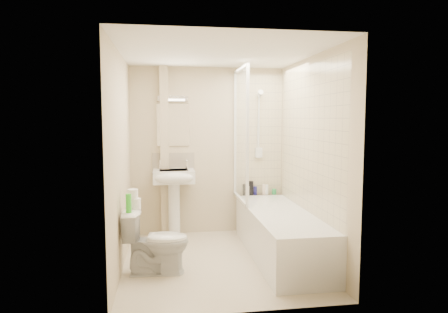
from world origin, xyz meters
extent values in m
plane|color=beige|center=(0.00, 0.00, 0.00)|extent=(2.50, 2.50, 0.00)
cube|color=beige|center=(0.00, 1.25, 1.20)|extent=(2.20, 0.02, 2.40)
cube|color=beige|center=(-1.10, 0.00, 1.20)|extent=(0.02, 2.50, 2.40)
cube|color=beige|center=(1.10, 0.00, 1.20)|extent=(0.02, 2.50, 2.40)
cube|color=white|center=(0.00, 0.00, 2.40)|extent=(2.20, 2.50, 0.02)
cube|color=beige|center=(0.75, 1.24, 1.42)|extent=(0.70, 0.01, 1.75)
cube|color=beige|center=(1.09, 0.06, 1.42)|extent=(0.01, 2.10, 1.75)
cube|color=beige|center=(-0.62, 1.19, 1.20)|extent=(0.12, 0.12, 2.40)
cube|color=beige|center=(-0.50, 1.24, 1.03)|extent=(0.60, 0.02, 0.30)
cube|color=white|center=(-0.50, 1.24, 1.58)|extent=(0.46, 0.01, 0.60)
cube|color=silver|center=(-0.50, 1.22, 1.95)|extent=(0.42, 0.07, 0.07)
cube|color=white|center=(0.75, 0.06, 0.28)|extent=(0.70, 2.10, 0.55)
cube|color=white|center=(0.75, 0.06, 0.49)|extent=(0.56, 1.96, 0.05)
cube|color=white|center=(0.40, 0.80, 1.45)|extent=(0.01, 0.90, 1.80)
cube|color=white|center=(0.40, 1.23, 1.45)|extent=(0.04, 0.04, 1.80)
cube|color=white|center=(0.40, 0.35, 1.45)|extent=(0.04, 0.04, 1.80)
cube|color=white|center=(0.40, 0.80, 2.33)|extent=(0.04, 0.90, 0.04)
cube|color=white|center=(0.40, 0.80, 0.57)|extent=(0.04, 0.90, 0.03)
cylinder|color=white|center=(0.75, 1.22, 1.55)|extent=(0.02, 0.02, 0.90)
cylinder|color=white|center=(0.75, 1.22, 1.10)|extent=(0.05, 0.05, 0.02)
cylinder|color=white|center=(0.75, 1.22, 2.00)|extent=(0.05, 0.05, 0.02)
cylinder|color=white|center=(0.75, 1.15, 2.03)|extent=(0.08, 0.11, 0.11)
cube|color=white|center=(0.75, 1.21, 1.17)|extent=(0.10, 0.05, 0.14)
cylinder|color=white|center=(0.73, 1.19, 1.60)|extent=(0.01, 0.13, 0.84)
cylinder|color=white|center=(-0.50, 1.08, 0.38)|extent=(0.16, 0.16, 0.76)
cube|color=white|center=(-0.50, 1.05, 0.87)|extent=(0.57, 0.44, 0.17)
ellipsoid|color=white|center=(-0.50, 0.88, 0.87)|extent=(0.57, 0.24, 0.17)
cube|color=silver|center=(-0.50, 1.05, 0.94)|extent=(0.39, 0.28, 0.04)
cylinder|color=white|center=(-0.68, 1.16, 1.01)|extent=(0.03, 0.03, 0.10)
cylinder|color=white|center=(-0.31, 1.16, 1.01)|extent=(0.03, 0.03, 0.10)
sphere|color=white|center=(-0.68, 1.16, 1.07)|extent=(0.04, 0.04, 0.04)
sphere|color=white|center=(-0.31, 1.16, 1.07)|extent=(0.04, 0.04, 0.04)
cylinder|color=black|center=(0.53, 1.16, 0.63)|extent=(0.05, 0.05, 0.17)
cylinder|color=silver|center=(0.57, 1.16, 0.62)|extent=(0.06, 0.06, 0.14)
cylinder|color=black|center=(0.63, 1.16, 0.65)|extent=(0.07, 0.07, 0.21)
cylinder|color=navy|center=(0.69, 1.16, 0.61)|extent=(0.05, 0.05, 0.13)
cylinder|color=#F8DDBF|center=(0.82, 1.16, 0.63)|extent=(0.05, 0.05, 0.15)
cylinder|color=white|center=(0.86, 1.16, 0.62)|extent=(0.06, 0.06, 0.14)
cylinder|color=green|center=(0.98, 1.16, 0.59)|extent=(0.06, 0.06, 0.08)
imported|color=white|center=(-0.72, -0.24, 0.35)|extent=(0.50, 0.75, 0.70)
cylinder|color=white|center=(-0.94, -0.16, 0.76)|extent=(0.11, 0.11, 0.11)
cylinder|color=white|center=(-0.97, -0.15, 0.86)|extent=(0.11, 0.11, 0.10)
cylinder|color=green|center=(-1.00, -0.34, 0.80)|extent=(0.06, 0.06, 0.20)
camera|label=1|loc=(-0.62, -4.50, 1.68)|focal=32.00mm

